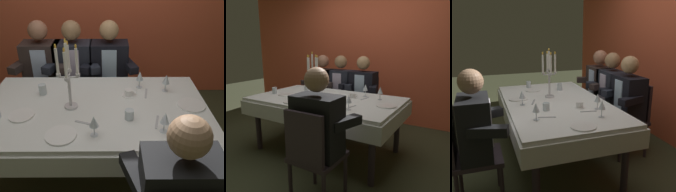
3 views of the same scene
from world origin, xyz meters
TOP-DOWN VIEW (x-y plane):
  - ground_plane at (0.00, 0.00)m, footprint 12.00×12.00m
  - back_wall at (0.00, 1.66)m, footprint 6.00×0.12m
  - dining_table at (0.00, 0.00)m, footprint 1.94×1.14m
  - candelabra at (-0.20, -0.02)m, footprint 0.19×0.19m
  - dinner_plate_0 at (-0.22, -0.39)m, footprint 0.23×0.23m
  - dinner_plate_1 at (0.81, 0.00)m, footprint 0.23×0.23m
  - dinner_plate_2 at (-0.58, -0.14)m, footprint 0.20×0.20m
  - wine_glass_0 at (0.02, -0.38)m, footprint 0.07×0.07m
  - wine_glass_1 at (0.64, 0.26)m, footprint 0.07×0.07m
  - wine_glass_2 at (0.52, -0.34)m, footprint 0.07×0.07m
  - wine_glass_3 at (0.41, 0.33)m, footprint 0.07×0.07m
  - water_tumbler_0 at (-0.48, 0.21)m, footprint 0.07×0.07m
  - water_tumbler_1 at (0.28, -0.18)m, footprint 0.07×0.07m
  - water_tumbler_2 at (-0.76, -0.16)m, footprint 0.06×0.06m
  - coffee_cup_0 at (0.30, 0.17)m, footprint 0.13×0.12m
  - fork_0 at (0.46, 0.21)m, footprint 0.05×0.17m
  - knife_1 at (-0.05, -0.25)m, footprint 0.18×0.08m
  - spoon_2 at (0.49, -0.23)m, footprint 0.06×0.17m
  - seated_diner_0 at (-0.65, 0.89)m, footprint 0.63×0.48m
  - seated_diner_1 at (-0.29, 0.89)m, footprint 0.63×0.48m
  - seated_diner_2 at (0.12, 0.89)m, footprint 0.63×0.48m
  - seated_diner_3 at (0.50, -0.89)m, footprint 0.63×0.48m

SIDE VIEW (x-z plane):
  - ground_plane at x=0.00m, z-range 0.00..0.00m
  - dining_table at x=0.00m, z-range 0.25..0.99m
  - seated_diner_0 at x=-0.65m, z-range 0.12..1.36m
  - seated_diner_1 at x=-0.29m, z-range 0.12..1.36m
  - seated_diner_2 at x=0.12m, z-range 0.12..1.36m
  - seated_diner_3 at x=0.50m, z-range 0.12..1.36m
  - fork_0 at x=0.46m, z-range 0.74..0.75m
  - knife_1 at x=-0.05m, z-range 0.74..0.75m
  - spoon_2 at x=0.49m, z-range 0.74..0.75m
  - dinner_plate_0 at x=-0.22m, z-range 0.74..0.75m
  - dinner_plate_1 at x=0.81m, z-range 0.74..0.75m
  - dinner_plate_2 at x=-0.58m, z-range 0.74..0.75m
  - coffee_cup_0 at x=0.30m, z-range 0.74..0.80m
  - water_tumbler_1 at x=0.28m, z-range 0.74..0.82m
  - water_tumbler_2 at x=-0.76m, z-range 0.74..0.83m
  - water_tumbler_0 at x=-0.48m, z-range 0.74..0.84m
  - wine_glass_0 at x=0.02m, z-range 0.77..0.94m
  - wine_glass_1 at x=0.64m, z-range 0.77..0.94m
  - wine_glass_2 at x=0.52m, z-range 0.77..0.94m
  - wine_glass_3 at x=0.41m, z-range 0.77..0.94m
  - candelabra at x=-0.20m, z-range 0.73..1.31m
  - back_wall at x=0.00m, z-range 0.00..2.70m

